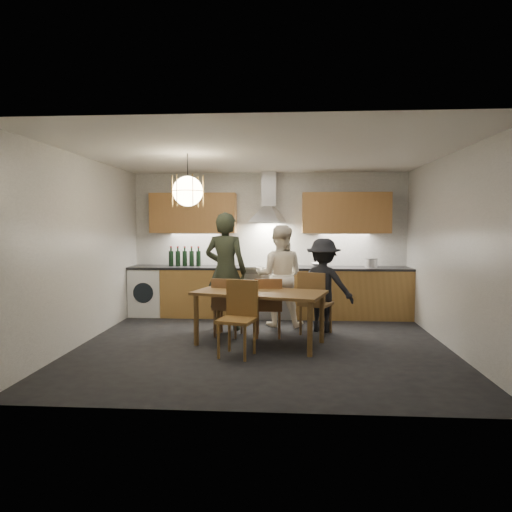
# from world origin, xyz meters

# --- Properties ---
(ground) EXTENTS (5.00, 5.00, 0.00)m
(ground) POSITION_xyz_m (0.00, 0.00, 0.00)
(ground) COLOR black
(ground) RESTS_ON ground
(room_shell) EXTENTS (5.02, 4.52, 2.61)m
(room_shell) POSITION_xyz_m (0.00, 0.00, 1.71)
(room_shell) COLOR white
(room_shell) RESTS_ON ground
(counter_run) EXTENTS (5.00, 0.62, 0.90)m
(counter_run) POSITION_xyz_m (0.02, 1.95, 0.45)
(counter_run) COLOR tan
(counter_run) RESTS_ON ground
(range_stove) EXTENTS (0.90, 0.60, 0.92)m
(range_stove) POSITION_xyz_m (0.00, 1.94, 0.44)
(range_stove) COLOR silver
(range_stove) RESTS_ON ground
(wall_fixtures) EXTENTS (4.30, 0.54, 1.10)m
(wall_fixtures) POSITION_xyz_m (0.00, 2.07, 1.87)
(wall_fixtures) COLOR #BF8649
(wall_fixtures) RESTS_ON ground
(pendant_lamp) EXTENTS (0.43, 0.43, 0.70)m
(pendant_lamp) POSITION_xyz_m (-1.00, -0.10, 2.10)
(pendant_lamp) COLOR black
(pendant_lamp) RESTS_ON ground
(dining_table) EXTENTS (1.92, 1.33, 0.74)m
(dining_table) POSITION_xyz_m (-0.04, 0.06, 0.65)
(dining_table) COLOR brown
(dining_table) RESTS_ON ground
(chair_back_left) EXTENTS (0.46, 0.46, 0.87)m
(chair_back_left) POSITION_xyz_m (-0.55, 0.42, 0.50)
(chair_back_left) COLOR brown
(chair_back_left) RESTS_ON ground
(chair_back_mid) EXTENTS (0.41, 0.41, 0.88)m
(chair_back_mid) POSITION_xyz_m (0.06, 0.41, 0.50)
(chair_back_mid) COLOR brown
(chair_back_mid) RESTS_ON ground
(chair_back_right) EXTENTS (0.57, 0.57, 0.95)m
(chair_back_right) POSITION_xyz_m (0.73, 0.61, 0.55)
(chair_back_right) COLOR brown
(chair_back_right) RESTS_ON ground
(chair_front) EXTENTS (0.53, 0.53, 0.95)m
(chair_front) POSITION_xyz_m (-0.27, -0.47, 0.54)
(chair_front) COLOR brown
(chair_front) RESTS_ON ground
(person_left) EXTENTS (0.75, 0.56, 1.84)m
(person_left) POSITION_xyz_m (-0.63, 0.93, 0.92)
(person_left) COLOR black
(person_left) RESTS_ON ground
(person_mid) EXTENTS (0.85, 0.70, 1.64)m
(person_mid) POSITION_xyz_m (0.21, 1.22, 0.82)
(person_mid) COLOR white
(person_mid) RESTS_ON ground
(person_right) EXTENTS (1.06, 0.83, 1.44)m
(person_right) POSITION_xyz_m (0.89, 0.88, 0.72)
(person_right) COLOR black
(person_right) RESTS_ON ground
(mixing_bowl) EXTENTS (0.33, 0.33, 0.07)m
(mixing_bowl) POSITION_xyz_m (0.91, 1.93, 0.94)
(mixing_bowl) COLOR #ABABAF
(mixing_bowl) RESTS_ON counter_run
(stock_pot) EXTENTS (0.26, 0.26, 0.15)m
(stock_pot) POSITION_xyz_m (1.81, 1.95, 0.98)
(stock_pot) COLOR silver
(stock_pot) RESTS_ON counter_run
(wine_bottles) EXTENTS (0.59, 0.08, 0.36)m
(wine_bottles) POSITION_xyz_m (-1.52, 1.97, 1.08)
(wine_bottles) COLOR black
(wine_bottles) RESTS_ON counter_run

